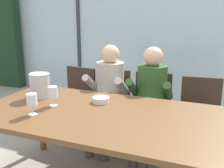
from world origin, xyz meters
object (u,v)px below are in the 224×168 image
chair_near_curtain (77,97)px  wine_glass_by_left_taster (53,93)px  chair_right_of_center (200,113)px  wine_glass_near_bucket (32,100)px  chair_left_of_center (111,101)px  person_olive_shirt (150,95)px  ice_bucket_primary (40,85)px  dining_table (96,120)px  tasting_bowl (101,100)px  person_beige_jumper (108,91)px  chair_center (151,106)px

chair_near_curtain → wine_glass_by_left_taster: bearing=-64.6°
chair_right_of_center → wine_glass_near_bucket: 1.74m
chair_left_of_center → wine_glass_by_left_taster: (-0.17, -0.95, 0.35)m
chair_near_curtain → person_olive_shirt: bearing=-0.1°
chair_left_of_center → ice_bucket_primary: bearing=-124.9°
person_olive_shirt → wine_glass_near_bucket: bearing=-126.4°
dining_table → tasting_bowl: bearing=104.7°
chair_right_of_center → wine_glass_by_left_taster: size_ratio=5.04×
person_beige_jumper → wine_glass_by_left_taster: (-0.18, -0.81, 0.18)m
ice_bucket_primary → wine_glass_near_bucket: 0.45m
chair_right_of_center → ice_bucket_primary: size_ratio=3.70×
chair_left_of_center → wine_glass_by_left_taster: size_ratio=5.04×
chair_right_of_center → chair_center: bearing=171.4°
tasting_bowl → wine_glass_by_left_taster: (-0.35, -0.23, 0.09)m
chair_right_of_center → person_beige_jumper: person_beige_jumper is taller
chair_right_of_center → tasting_bowl: chair_right_of_center is taller
chair_center → wine_glass_by_left_taster: 1.22m
tasting_bowl → chair_left_of_center: bearing=104.6°
chair_left_of_center → wine_glass_near_bucket: wine_glass_near_bucket is taller
chair_near_curtain → person_beige_jumper: bearing=-7.5°
chair_right_of_center → chair_near_curtain: bearing=174.0°
wine_glass_by_left_taster → wine_glass_near_bucket: (-0.03, -0.24, 0.00)m
dining_table → chair_near_curtain: chair_near_curtain is taller
person_beige_jumper → person_olive_shirt: same height
chair_right_of_center → ice_bucket_primary: bearing=-157.5°
chair_left_of_center → person_beige_jumper: (0.01, -0.14, 0.17)m
ice_bucket_primary → tasting_bowl: ice_bucket_primary is taller
person_beige_jumper → ice_bucket_primary: bearing=-123.2°
person_beige_jumper → ice_bucket_primary: (-0.43, -0.65, 0.19)m
chair_center → wine_glass_near_bucket: size_ratio=5.04×
person_beige_jumper → tasting_bowl: size_ratio=7.75×
wine_glass_by_left_taster → chair_left_of_center: bearing=80.1°
person_olive_shirt → tasting_bowl: person_olive_shirt is taller
tasting_bowl → wine_glass_near_bucket: bearing=-129.0°
dining_table → person_olive_shirt: 0.85m
chair_near_curtain → wine_glass_near_bucket: (0.27, -1.18, 0.36)m
chair_center → ice_bucket_primary: (-0.91, -0.81, 0.36)m
chair_right_of_center → ice_bucket_primary: (-1.44, -0.78, 0.36)m
dining_table → ice_bucket_primary: (-0.66, 0.16, 0.19)m
chair_right_of_center → ice_bucket_primary: ice_bucket_primary is taller
dining_table → wine_glass_by_left_taster: (-0.41, 0.00, 0.19)m
chair_left_of_center → wine_glass_by_left_taster: 1.02m
dining_table → tasting_bowl: (-0.06, 0.23, 0.10)m
dining_table → tasting_bowl: size_ratio=12.89×
wine_glass_near_bucket → person_beige_jumper: bearing=78.6°
person_olive_shirt → wine_glass_by_left_taster: 1.07m
chair_left_of_center → ice_bucket_primary: (-0.42, -0.79, 0.36)m
dining_table → chair_left_of_center: 0.99m
chair_right_of_center → tasting_bowl: (-0.84, -0.71, 0.26)m
dining_table → tasting_bowl: 0.26m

